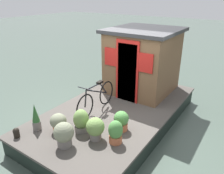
{
  "coord_description": "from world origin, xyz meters",
  "views": [
    {
      "loc": [
        -4.56,
        -2.97,
        3.45
      ],
      "look_at": [
        -0.2,
        0.0,
        1.2
      ],
      "focal_mm": 35.39,
      "sensor_mm": 36.0,
      "label": 1
    }
  ],
  "objects_px": {
    "potted_plant_ivy": "(121,121)",
    "potted_plant_lavender": "(58,122)",
    "potted_plant_thyme": "(116,132)",
    "houseboat_cabin": "(143,60)",
    "potted_plant_basil": "(95,128)",
    "potted_plant_geranium": "(64,134)",
    "potted_plant_rosemary": "(81,121)",
    "bicycle": "(96,98)",
    "potted_plant_fern": "(36,118)",
    "mooring_bollard": "(16,132)"
  },
  "relations": [
    {
      "from": "bicycle",
      "to": "potted_plant_fern",
      "type": "xyz_separation_m",
      "value": [
        -1.49,
        0.61,
        -0.06
      ]
    },
    {
      "from": "potted_plant_fern",
      "to": "potted_plant_thyme",
      "type": "distance_m",
      "value": 1.89
    },
    {
      "from": "potted_plant_lavender",
      "to": "bicycle",
      "type": "bearing_deg",
      "value": -6.35
    },
    {
      "from": "potted_plant_ivy",
      "to": "bicycle",
      "type": "bearing_deg",
      "value": 69.39
    },
    {
      "from": "houseboat_cabin",
      "to": "potted_plant_fern",
      "type": "xyz_separation_m",
      "value": [
        -3.44,
        0.95,
        -0.69
      ]
    },
    {
      "from": "mooring_bollard",
      "to": "bicycle",
      "type": "bearing_deg",
      "value": -20.7
    },
    {
      "from": "houseboat_cabin",
      "to": "mooring_bollard",
      "type": "bearing_deg",
      "value": 164.57
    },
    {
      "from": "mooring_bollard",
      "to": "potted_plant_geranium",
      "type": "bearing_deg",
      "value": -70.39
    },
    {
      "from": "potted_plant_ivy",
      "to": "potted_plant_thyme",
      "type": "xyz_separation_m",
      "value": [
        -0.48,
        -0.16,
        0.02
      ]
    },
    {
      "from": "potted_plant_thyme",
      "to": "potted_plant_rosemary",
      "type": "height_order",
      "value": "potted_plant_rosemary"
    },
    {
      "from": "potted_plant_fern",
      "to": "potted_plant_lavender",
      "type": "bearing_deg",
      "value": -62.74
    },
    {
      "from": "potted_plant_ivy",
      "to": "potted_plant_rosemary",
      "type": "relative_size",
      "value": 0.86
    },
    {
      "from": "potted_plant_geranium",
      "to": "potted_plant_lavender",
      "type": "distance_m",
      "value": 0.59
    },
    {
      "from": "potted_plant_basil",
      "to": "potted_plant_lavender",
      "type": "relative_size",
      "value": 1.16
    },
    {
      "from": "potted_plant_thyme",
      "to": "potted_plant_geranium",
      "type": "bearing_deg",
      "value": 130.19
    },
    {
      "from": "potted_plant_geranium",
      "to": "potted_plant_ivy",
      "type": "bearing_deg",
      "value": -29.47
    },
    {
      "from": "potted_plant_basil",
      "to": "mooring_bollard",
      "type": "height_order",
      "value": "potted_plant_basil"
    },
    {
      "from": "potted_plant_basil",
      "to": "potted_plant_fern",
      "type": "bearing_deg",
      "value": 109.46
    },
    {
      "from": "potted_plant_basil",
      "to": "potted_plant_lavender",
      "type": "distance_m",
      "value": 0.92
    },
    {
      "from": "potted_plant_basil",
      "to": "potted_plant_lavender",
      "type": "xyz_separation_m",
      "value": [
        -0.24,
        0.89,
        -0.04
      ]
    },
    {
      "from": "potted_plant_fern",
      "to": "potted_plant_rosemary",
      "type": "xyz_separation_m",
      "value": [
        0.54,
        -0.91,
        -0.05
      ]
    },
    {
      "from": "potted_plant_fern",
      "to": "potted_plant_basil",
      "type": "distance_m",
      "value": 1.44
    },
    {
      "from": "potted_plant_geranium",
      "to": "potted_plant_ivy",
      "type": "relative_size",
      "value": 1.15
    },
    {
      "from": "houseboat_cabin",
      "to": "potted_plant_fern",
      "type": "distance_m",
      "value": 3.63
    },
    {
      "from": "potted_plant_fern",
      "to": "potted_plant_rosemary",
      "type": "relative_size",
      "value": 1.21
    },
    {
      "from": "houseboat_cabin",
      "to": "potted_plant_lavender",
      "type": "relative_size",
      "value": 4.8
    },
    {
      "from": "potted_plant_rosemary",
      "to": "potted_plant_ivy",
      "type": "bearing_deg",
      "value": -52.15
    },
    {
      "from": "potted_plant_lavender",
      "to": "potted_plant_rosemary",
      "type": "height_order",
      "value": "potted_plant_rosemary"
    },
    {
      "from": "potted_plant_geranium",
      "to": "potted_plant_thyme",
      "type": "bearing_deg",
      "value": -49.81
    },
    {
      "from": "potted_plant_ivy",
      "to": "potted_plant_lavender",
      "type": "xyz_separation_m",
      "value": [
        -0.86,
        1.16,
        -0.01
      ]
    },
    {
      "from": "bicycle",
      "to": "potted_plant_fern",
      "type": "distance_m",
      "value": 1.61
    },
    {
      "from": "houseboat_cabin",
      "to": "potted_plant_lavender",
      "type": "xyz_separation_m",
      "value": [
        -3.19,
        0.48,
        -0.77
      ]
    },
    {
      "from": "potted_plant_ivy",
      "to": "potted_plant_lavender",
      "type": "distance_m",
      "value": 1.44
    },
    {
      "from": "potted_plant_geranium",
      "to": "potted_plant_fern",
      "type": "bearing_deg",
      "value": 86.13
    },
    {
      "from": "potted_plant_ivy",
      "to": "potted_plant_basil",
      "type": "relative_size",
      "value": 0.92
    },
    {
      "from": "houseboat_cabin",
      "to": "bicycle",
      "type": "relative_size",
      "value": 1.25
    },
    {
      "from": "bicycle",
      "to": "potted_plant_thyme",
      "type": "relative_size",
      "value": 3.21
    },
    {
      "from": "mooring_bollard",
      "to": "potted_plant_thyme",
      "type": "bearing_deg",
      "value": -60.52
    },
    {
      "from": "potted_plant_ivy",
      "to": "potted_plant_fern",
      "type": "height_order",
      "value": "potted_plant_fern"
    },
    {
      "from": "houseboat_cabin",
      "to": "bicycle",
      "type": "distance_m",
      "value": 2.08
    },
    {
      "from": "mooring_bollard",
      "to": "potted_plant_fern",
      "type": "bearing_deg",
      "value": -15.17
    },
    {
      "from": "bicycle",
      "to": "potted_plant_thyme",
      "type": "bearing_deg",
      "value": -126.17
    },
    {
      "from": "potted_plant_rosemary",
      "to": "houseboat_cabin",
      "type": "bearing_deg",
      "value": -0.9
    },
    {
      "from": "potted_plant_thyme",
      "to": "houseboat_cabin",
      "type": "bearing_deg",
      "value": 16.57
    },
    {
      "from": "potted_plant_geranium",
      "to": "bicycle",
      "type": "bearing_deg",
      "value": 13.08
    },
    {
      "from": "houseboat_cabin",
      "to": "potted_plant_thyme",
      "type": "bearing_deg",
      "value": -163.43
    },
    {
      "from": "potted_plant_basil",
      "to": "potted_plant_rosemary",
      "type": "distance_m",
      "value": 0.46
    },
    {
      "from": "bicycle",
      "to": "potted_plant_rosemary",
      "type": "bearing_deg",
      "value": -162.67
    },
    {
      "from": "potted_plant_basil",
      "to": "potted_plant_thyme",
      "type": "height_order",
      "value": "potted_plant_thyme"
    },
    {
      "from": "potted_plant_basil",
      "to": "potted_plant_thyme",
      "type": "bearing_deg",
      "value": -71.38
    }
  ]
}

